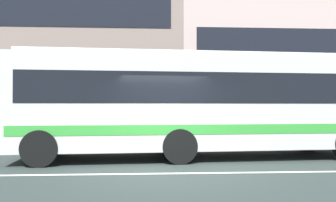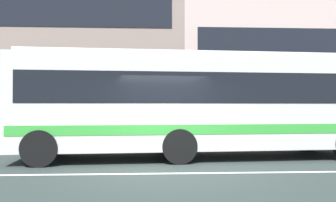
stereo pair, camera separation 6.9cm
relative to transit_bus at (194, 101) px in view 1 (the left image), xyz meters
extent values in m
plane|color=#2F3835|center=(-0.96, -2.61, -1.80)|extent=(160.00, 160.00, 0.00)
cube|color=silver|center=(-0.96, -2.61, -1.80)|extent=(60.00, 0.16, 0.01)
cube|color=gray|center=(-8.47, 13.46, 4.50)|extent=(18.02, 10.26, 12.61)
cube|color=black|center=(-8.47, 8.31, 5.51)|extent=(16.57, 0.04, 2.52)
cube|color=#C6AAA1|center=(9.67, 13.46, 2.71)|extent=(18.26, 10.26, 9.03)
cube|color=beige|center=(0.00, 0.00, -0.05)|extent=(11.16, 3.31, 2.80)
cube|color=black|center=(0.00, 0.00, 0.37)|extent=(10.50, 3.29, 0.90)
cube|color=green|center=(0.00, 0.00, -0.82)|extent=(10.94, 3.32, 0.28)
cube|color=silver|center=(0.00, 0.00, 1.41)|extent=(10.69, 2.87, 0.12)
cylinder|color=black|center=(4.41, 1.49, -1.30)|extent=(1.02, 0.35, 1.00)
cylinder|color=black|center=(-0.75, 1.14, -1.30)|extent=(1.02, 0.35, 1.00)
cylinder|color=black|center=(-0.59, -1.23, -1.30)|extent=(1.02, 0.35, 1.00)
cylinder|color=black|center=(-4.57, 0.89, -1.30)|extent=(1.02, 0.35, 1.00)
cylinder|color=black|center=(-4.41, -1.49, -1.30)|extent=(1.02, 0.35, 1.00)
camera|label=1|loc=(-1.52, -11.03, -0.18)|focal=37.02mm
camera|label=2|loc=(-1.45, -11.03, -0.18)|focal=37.02mm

